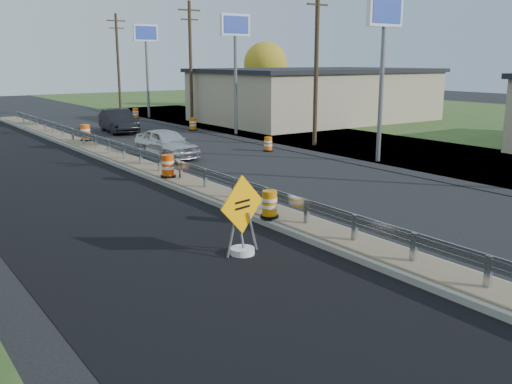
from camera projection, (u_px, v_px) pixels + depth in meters
ground at (234, 203)px, 20.23m from camera, size 140.00×140.00×0.00m
grass_verge_far at (484, 124)px, 44.97m from camera, size 40.00×120.00×0.03m
milled_overlay at (32, 172)px, 25.75m from camera, size 7.20×120.00×0.01m
median at (141, 167)px, 26.59m from camera, size 1.60×55.00×0.23m
guardrail at (132, 151)px, 27.25m from camera, size 0.10×46.15×0.72m
retail_building_near at (315, 94)px, 47.43m from camera, size 18.50×12.50×4.27m
pylon_sign_south at (384, 27)px, 27.02m from camera, size 2.20×0.30×7.90m
pylon_sign_mid at (235, 36)px, 37.40m from camera, size 2.20×0.30×7.90m
pylon_sign_north at (146, 42)px, 48.56m from camera, size 2.20×0.30×7.90m
utility_pole_smid at (316, 60)px, 32.72m from camera, size 1.90×0.26×9.40m
utility_pole_nmid at (191, 60)px, 44.68m from camera, size 1.90×0.26×9.40m
utility_pole_north at (118, 60)px, 56.65m from camera, size 1.90×0.26×9.40m
tree_far_yellow at (265, 64)px, 60.85m from camera, size 4.62×4.62×6.86m
caution_sign at (242, 235)px, 14.79m from camera, size 1.51×0.64×2.13m
barrel_median_near at (270, 205)px, 17.48m from camera, size 0.57×0.57×0.84m
barrel_median_mid at (168, 166)px, 23.50m from camera, size 0.64×0.64×0.93m
barrel_median_far at (86, 133)px, 34.12m from camera, size 0.66×0.66×0.97m
barrel_shoulder_near at (268, 144)px, 31.69m from camera, size 0.54×0.54×0.79m
barrel_shoulder_mid at (193, 124)px, 40.97m from camera, size 0.62×0.62×0.90m
barrel_shoulder_far at (136, 114)px, 49.11m from camera, size 0.61×0.61×0.89m
car_silver at (166, 143)px, 29.61m from camera, size 2.14×4.51×1.49m
car_dark_mid at (118, 121)px, 39.77m from camera, size 2.24×5.01×1.60m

